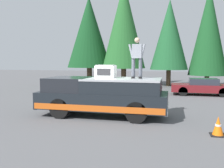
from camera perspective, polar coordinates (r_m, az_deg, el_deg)
The scene contains 10 objects.
ground_plane at distance 10.72m, azimuth -1.12°, elevation -7.39°, with size 90.00×90.00×0.00m, color #565659.
pickup_truck at distance 10.53m, azimuth -2.21°, elevation -2.80°, with size 2.01×5.54×1.65m.
compressor_unit at distance 10.56m, azimuth -1.48°, elevation 2.97°, with size 0.65×0.84×0.56m.
person_on_truck_bed at distance 10.23m, azimuth 5.86°, elevation 6.36°, with size 0.29×0.72×1.69m.
parked_car_maroon at distance 18.02m, azimuth 20.31°, elevation -0.61°, with size 1.64×4.10×1.16m.
traffic_cone at distance 8.59m, azimuth 23.55°, elevation -9.14°, with size 0.47×0.47×0.62m.
conifer_left at distance 24.30m, azimuth 21.64°, elevation 11.47°, with size 3.46×3.46×9.13m.
conifer_center_left at distance 23.75m, azimuth 13.26°, elevation 11.12°, with size 3.51×3.51×8.03m.
conifer_center_right at distance 23.56m, azimuth 2.79°, elevation 13.56°, with size 4.08×4.08×9.75m.
conifer_right at distance 25.19m, azimuth -5.38°, elevation 11.93°, with size 4.41×4.41×8.78m.
Camera 1 is at (-10.09, -2.72, 2.39)m, focal length 39.11 mm.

